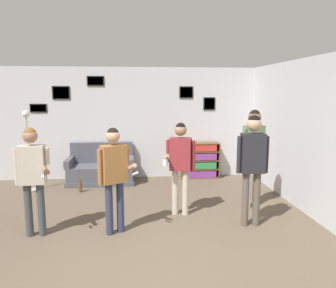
{
  "coord_description": "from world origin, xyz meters",
  "views": [
    {
      "loc": [
        -0.09,
        -3.46,
        2.12
      ],
      "look_at": [
        0.47,
        2.28,
        1.19
      ],
      "focal_mm": 35.0,
      "sensor_mm": 36.0,
      "label": 1
    }
  ],
  "objects_px": {
    "person_player_foreground_center": "(114,170)",
    "bottle_on_floor": "(80,187)",
    "bookshelf": "(200,160)",
    "person_spectator_far_right": "(253,147)",
    "person_watcher_holding_cup": "(180,159)",
    "couch": "(101,170)",
    "floor_lamp": "(28,147)",
    "person_spectator_near_bookshelf": "(253,158)",
    "person_player_foreground_left": "(32,171)"
  },
  "relations": [
    {
      "from": "person_player_foreground_center",
      "to": "bottle_on_floor",
      "type": "relative_size",
      "value": 5.39
    },
    {
      "from": "bookshelf",
      "to": "person_spectator_far_right",
      "type": "distance_m",
      "value": 2.34
    },
    {
      "from": "person_watcher_holding_cup",
      "to": "person_spectator_far_right",
      "type": "distance_m",
      "value": 1.4
    },
    {
      "from": "couch",
      "to": "bottle_on_floor",
      "type": "distance_m",
      "value": 0.86
    },
    {
      "from": "floor_lamp",
      "to": "person_watcher_holding_cup",
      "type": "bearing_deg",
      "value": -28.92
    },
    {
      "from": "person_player_foreground_center",
      "to": "person_watcher_holding_cup",
      "type": "xyz_separation_m",
      "value": [
        1.08,
        0.66,
        -0.0
      ]
    },
    {
      "from": "person_watcher_holding_cup",
      "to": "person_spectator_near_bookshelf",
      "type": "xyz_separation_m",
      "value": [
        1.05,
        -0.59,
        0.12
      ]
    },
    {
      "from": "bookshelf",
      "to": "floor_lamp",
      "type": "relative_size",
      "value": 0.55
    },
    {
      "from": "couch",
      "to": "person_watcher_holding_cup",
      "type": "relative_size",
      "value": 0.96
    },
    {
      "from": "person_player_foreground_center",
      "to": "person_player_foreground_left",
      "type": "bearing_deg",
      "value": 178.99
    },
    {
      "from": "couch",
      "to": "floor_lamp",
      "type": "relative_size",
      "value": 0.89
    },
    {
      "from": "couch",
      "to": "person_player_foreground_center",
      "type": "xyz_separation_m",
      "value": [
        0.5,
        -2.88,
        0.68
      ]
    },
    {
      "from": "person_spectator_far_right",
      "to": "bottle_on_floor",
      "type": "height_order",
      "value": "person_spectator_far_right"
    },
    {
      "from": "bookshelf",
      "to": "bottle_on_floor",
      "type": "xyz_separation_m",
      "value": [
        -2.76,
        -0.95,
        -0.32
      ]
    },
    {
      "from": "person_watcher_holding_cup",
      "to": "person_spectator_near_bookshelf",
      "type": "distance_m",
      "value": 1.21
    },
    {
      "from": "person_player_foreground_left",
      "to": "person_player_foreground_center",
      "type": "xyz_separation_m",
      "value": [
        1.17,
        -0.02,
        -0.01
      ]
    },
    {
      "from": "floor_lamp",
      "to": "couch",
      "type": "bearing_deg",
      "value": 20.52
    },
    {
      "from": "couch",
      "to": "person_player_foreground_center",
      "type": "bearing_deg",
      "value": -80.11
    },
    {
      "from": "couch",
      "to": "bookshelf",
      "type": "distance_m",
      "value": 2.4
    },
    {
      "from": "person_player_foreground_center",
      "to": "person_watcher_holding_cup",
      "type": "relative_size",
      "value": 1.0
    },
    {
      "from": "person_watcher_holding_cup",
      "to": "person_spectator_far_right",
      "type": "bearing_deg",
      "value": 10.34
    },
    {
      "from": "person_player_foreground_center",
      "to": "person_spectator_near_bookshelf",
      "type": "xyz_separation_m",
      "value": [
        2.13,
        0.07,
        0.12
      ]
    },
    {
      "from": "person_spectator_near_bookshelf",
      "to": "person_spectator_far_right",
      "type": "bearing_deg",
      "value": 69.27
    },
    {
      "from": "bottle_on_floor",
      "to": "person_spectator_near_bookshelf",
      "type": "bearing_deg",
      "value": -34.4
    },
    {
      "from": "person_spectator_near_bookshelf",
      "to": "person_spectator_far_right",
      "type": "distance_m",
      "value": 0.9
    },
    {
      "from": "person_player_foreground_left",
      "to": "person_spectator_near_bookshelf",
      "type": "height_order",
      "value": "person_spectator_near_bookshelf"
    },
    {
      "from": "person_spectator_far_right",
      "to": "person_spectator_near_bookshelf",
      "type": "bearing_deg",
      "value": -110.73
    },
    {
      "from": "person_player_foreground_left",
      "to": "person_player_foreground_center",
      "type": "relative_size",
      "value": 1.01
    },
    {
      "from": "couch",
      "to": "person_spectator_near_bookshelf",
      "type": "xyz_separation_m",
      "value": [
        2.63,
        -2.81,
        0.8
      ]
    },
    {
      "from": "bookshelf",
      "to": "person_player_foreground_center",
      "type": "relative_size",
      "value": 0.6
    },
    {
      "from": "floor_lamp",
      "to": "bottle_on_floor",
      "type": "distance_m",
      "value": 1.39
    },
    {
      "from": "person_watcher_holding_cup",
      "to": "bottle_on_floor",
      "type": "xyz_separation_m",
      "value": [
        -1.95,
        1.46,
        -0.86
      ]
    },
    {
      "from": "person_watcher_holding_cup",
      "to": "person_player_foreground_left",
      "type": "bearing_deg",
      "value": -164.0
    },
    {
      "from": "floor_lamp",
      "to": "person_player_foreground_center",
      "type": "xyz_separation_m",
      "value": [
        1.95,
        -2.34,
        0.01
      ]
    },
    {
      "from": "person_spectator_far_right",
      "to": "floor_lamp",
      "type": "bearing_deg",
      "value": 162.04
    },
    {
      "from": "person_watcher_holding_cup",
      "to": "person_spectator_far_right",
      "type": "xyz_separation_m",
      "value": [
        1.37,
        0.25,
        0.15
      ]
    },
    {
      "from": "couch",
      "to": "person_spectator_far_right",
      "type": "height_order",
      "value": "person_spectator_far_right"
    },
    {
      "from": "couch",
      "to": "floor_lamp",
      "type": "xyz_separation_m",
      "value": [
        -1.45,
        -0.54,
        0.67
      ]
    },
    {
      "from": "floor_lamp",
      "to": "person_spectator_far_right",
      "type": "distance_m",
      "value": 4.63
    },
    {
      "from": "couch",
      "to": "person_spectator_near_bookshelf",
      "type": "distance_m",
      "value": 3.93
    },
    {
      "from": "person_spectator_far_right",
      "to": "person_player_foreground_left",
      "type": "bearing_deg",
      "value": -166.11
    },
    {
      "from": "bookshelf",
      "to": "floor_lamp",
      "type": "bearing_deg",
      "value": -169.13
    },
    {
      "from": "bookshelf",
      "to": "person_player_foreground_center",
      "type": "bearing_deg",
      "value": -121.56
    },
    {
      "from": "bottle_on_floor",
      "to": "floor_lamp",
      "type": "bearing_deg",
      "value": 168.96
    },
    {
      "from": "couch",
      "to": "bookshelf",
      "type": "bearing_deg",
      "value": 4.67
    },
    {
      "from": "person_watcher_holding_cup",
      "to": "floor_lamp",
      "type": "bearing_deg",
      "value": 151.08
    },
    {
      "from": "couch",
      "to": "person_spectator_far_right",
      "type": "xyz_separation_m",
      "value": [
        2.95,
        -1.97,
        0.82
      ]
    },
    {
      "from": "floor_lamp",
      "to": "person_player_foreground_center",
      "type": "bearing_deg",
      "value": -50.15
    },
    {
      "from": "person_player_foreground_left",
      "to": "person_spectator_far_right",
      "type": "relative_size",
      "value": 0.9
    },
    {
      "from": "person_spectator_far_right",
      "to": "person_player_foreground_center",
      "type": "bearing_deg",
      "value": -159.51
    }
  ]
}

